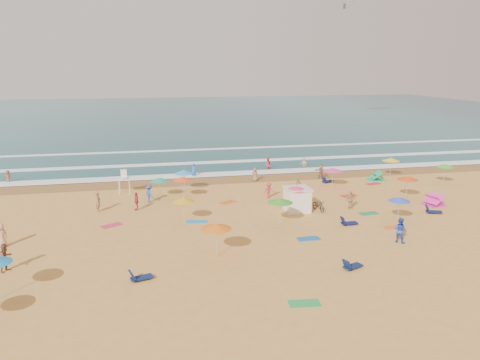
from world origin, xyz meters
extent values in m
plane|color=gold|center=(0.00, 0.00, 0.00)|extent=(220.00, 220.00, 0.00)
cube|color=#0C4756|center=(0.00, 84.00, 0.00)|extent=(220.00, 140.00, 0.18)
plane|color=olive|center=(0.00, 12.50, 0.01)|extent=(220.00, 220.00, 0.00)
cube|color=white|center=(0.00, 15.00, 0.10)|extent=(200.00, 2.20, 0.05)
cube|color=white|center=(0.00, 22.00, 0.10)|extent=(200.00, 1.60, 0.05)
cube|color=white|center=(0.00, 32.00, 0.10)|extent=(200.00, 1.20, 0.05)
cube|color=white|center=(5.29, -0.32, 1.00)|extent=(2.00, 2.00, 2.00)
cube|color=silver|center=(5.29, -0.32, 2.06)|extent=(2.20, 2.20, 0.12)
imported|color=black|center=(7.19, -0.62, 0.49)|extent=(0.99, 1.95, 0.98)
cone|color=gold|center=(-4.81, -1.51, 1.99)|extent=(1.77, 1.77, 0.35)
cone|color=#FF491A|center=(-4.28, 5.51, 2.06)|extent=(1.76, 1.76, 0.35)
cone|color=green|center=(2.69, -3.75, 2.10)|extent=(2.03, 2.03, 0.35)
cone|color=#3097D8|center=(-3.89, 8.32, 2.07)|extent=(2.01, 2.01, 0.35)
cone|color=blue|center=(12.39, -5.01, 2.00)|extent=(1.77, 1.77, 0.35)
cone|color=green|center=(23.81, 5.36, 2.14)|extent=(1.86, 1.86, 0.35)
cone|color=#FF3868|center=(5.06, -0.63, 2.21)|extent=(1.82, 1.82, 0.35)
cone|color=orange|center=(-3.31, -9.02, 2.18)|extent=(2.06, 2.06, 0.35)
cone|color=#F33684|center=(11.53, 6.71, 1.96)|extent=(2.05, 2.05, 0.35)
cone|color=#13A06C|center=(-6.43, 6.30, 1.88)|extent=(1.74, 1.74, 0.35)
cone|color=#DA4712|center=(16.78, 1.04, 2.13)|extent=(1.96, 1.96, 0.35)
cone|color=yellow|center=(19.89, 9.70, 2.11)|extent=(1.96, 1.96, 0.35)
cube|color=#0F1D4C|center=(-8.27, -11.59, 0.17)|extent=(1.40, 0.89, 0.34)
cube|color=#0F154F|center=(8.23, -4.81, 0.17)|extent=(1.31, 0.58, 0.34)
cube|color=#0E1D47|center=(4.87, -12.67, 0.17)|extent=(1.41, 0.99, 0.34)
cube|color=#0E1747|center=(16.75, -3.50, 0.17)|extent=(1.41, 0.96, 0.34)
cube|color=#101851|center=(11.92, 8.81, 0.17)|extent=(1.42, 1.01, 0.34)
cube|color=#208ECB|center=(-3.80, -1.51, 0.01)|extent=(1.83, 1.17, 0.03)
cube|color=green|center=(0.35, -16.30, 0.01)|extent=(1.78, 1.04, 0.03)
cube|color=#EE561A|center=(-0.24, 3.54, 0.01)|extent=(1.90, 1.56, 0.03)
cube|color=#CA2F4C|center=(-10.62, -1.02, 0.01)|extent=(1.90, 1.60, 0.03)
cube|color=red|center=(11.90, 3.31, 0.01)|extent=(1.85, 1.23, 0.03)
cube|color=#1A5DA3|center=(3.94, -7.08, 0.01)|extent=(1.70, 0.86, 0.03)
cube|color=#208346|center=(11.15, -2.36, 0.01)|extent=(1.76, 0.99, 0.03)
cube|color=orange|center=(11.48, -6.13, 0.01)|extent=(1.74, 0.93, 0.03)
cube|color=#BD2C35|center=(16.53, 7.21, 0.01)|extent=(1.85, 1.24, 0.03)
imported|color=blue|center=(10.17, -9.06, 0.94)|extent=(1.13, 1.15, 1.87)
imported|color=brown|center=(6.98, 4.36, 0.89)|extent=(0.73, 0.57, 1.77)
imported|color=tan|center=(10.20, -0.72, 0.82)|extent=(1.01, 0.54, 1.65)
imported|color=#E13A38|center=(7.12, 16.44, 0.66)|extent=(1.01, 0.86, 1.81)
imported|color=blue|center=(-2.24, 14.69, 0.67)|extent=(0.80, 0.76, 1.84)
imported|color=brown|center=(-16.53, -8.55, 0.91)|extent=(1.05, 1.11, 1.81)
imported|color=tan|center=(11.92, 16.85, 0.54)|extent=(1.03, 1.17, 1.57)
imported|color=#916243|center=(-11.93, 3.06, 0.93)|extent=(0.46, 0.68, 1.85)
imported|color=brown|center=(-22.54, 15.97, 0.57)|extent=(0.88, 0.65, 1.65)
imported|color=#C4313A|center=(-8.64, 2.88, 0.81)|extent=(0.47, 0.98, 1.62)
imported|color=blue|center=(-7.47, 5.11, 0.84)|extent=(1.04, 1.26, 1.69)
imported|color=#926143|center=(4.22, 11.12, 0.76)|extent=(0.89, 0.82, 1.52)
imported|color=#C4313E|center=(3.89, 4.15, 0.78)|extent=(1.12, 0.82, 1.56)
imported|color=#E29C77|center=(-17.92, -4.18, 0.87)|extent=(0.99, 1.00, 1.75)
imported|color=#9E6349|center=(11.85, 10.80, 0.83)|extent=(1.44, 1.43, 1.66)
cube|color=#3F3326|center=(31.72, 51.70, 23.74)|extent=(0.40, 0.30, 0.90)
camera|label=1|loc=(-7.77, -38.10, 12.55)|focal=35.00mm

